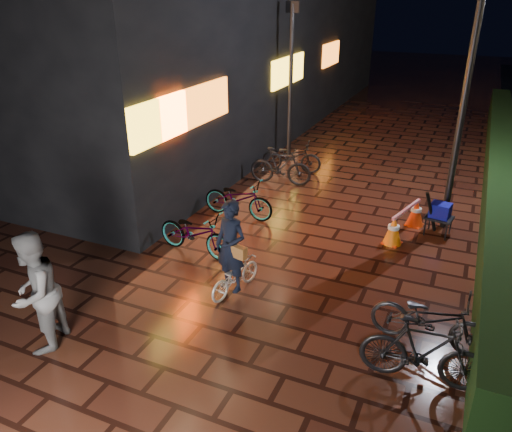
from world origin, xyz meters
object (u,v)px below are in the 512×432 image
at_px(traffic_barrier, 405,221).
at_px(cart_assembly, 439,212).
at_px(bystander_person, 35,293).
at_px(cyclist, 233,260).

xyz_separation_m(traffic_barrier, cart_assembly, (0.67, 0.26, 0.23)).
xyz_separation_m(bystander_person, cyclist, (2.01, 2.51, -0.29)).
bearing_deg(bystander_person, cyclist, 125.33).
bearing_deg(traffic_barrier, cyclist, -123.54).
relative_size(cyclist, traffic_barrier, 1.14).
distance_m(cyclist, cart_assembly, 5.05).
xyz_separation_m(bystander_person, cart_assembly, (5.14, 6.47, -0.41)).
distance_m(bystander_person, cart_assembly, 8.27).
xyz_separation_m(bystander_person, traffic_barrier, (4.47, 6.22, -0.64)).
bearing_deg(cart_assembly, traffic_barrier, -158.97).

